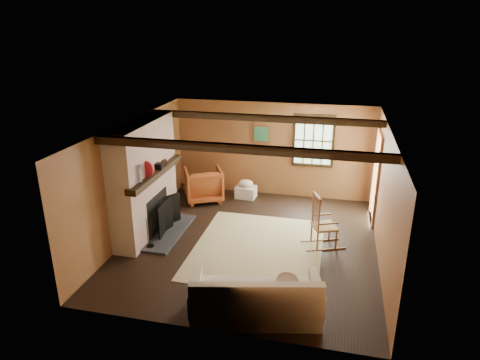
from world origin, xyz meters
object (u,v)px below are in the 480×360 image
(rocking_chair, at_px, (322,225))
(armchair, at_px, (204,184))
(fireplace, at_px, (146,183))
(sofa, at_px, (256,301))
(laundry_basket, at_px, (246,192))

(rocking_chair, relative_size, armchair, 1.23)
(rocking_chair, bearing_deg, fireplace, 71.17)
(armchair, bearing_deg, fireplace, 46.64)
(fireplace, bearing_deg, sofa, -39.29)
(laundry_basket, bearing_deg, rocking_chair, -46.65)
(rocking_chair, height_order, armchair, rocking_chair)
(sofa, distance_m, armchair, 4.76)
(sofa, relative_size, armchair, 2.30)
(laundry_basket, relative_size, armchair, 0.55)
(sofa, bearing_deg, laundry_basket, 91.57)
(rocking_chair, relative_size, laundry_basket, 2.24)
(fireplace, distance_m, sofa, 3.71)
(fireplace, height_order, laundry_basket, fireplace)
(sofa, xyz_separation_m, armchair, (-2.18, 4.23, 0.13))
(sofa, relative_size, laundry_basket, 4.21)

